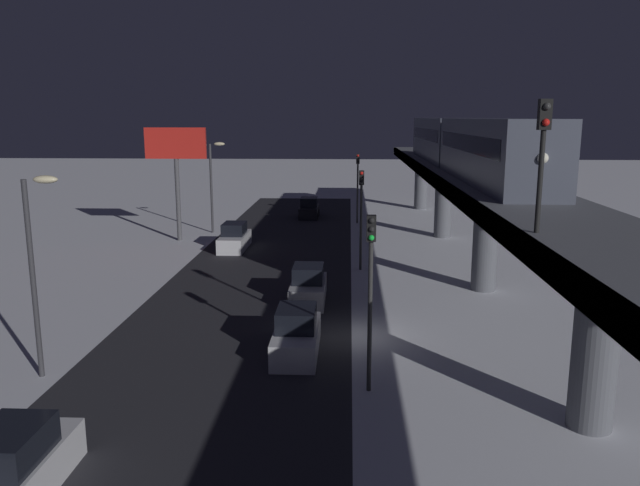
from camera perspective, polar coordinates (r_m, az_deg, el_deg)
ground_plane at (r=28.26m, az=3.06°, el=-8.53°), size 240.00×240.00×0.00m
avenue_asphalt at (r=28.76m, az=-8.22°, el=-8.27°), size 11.00×95.99×0.01m
elevated_railway at (r=27.95m, az=18.48°, el=2.08°), size 5.00×95.99×6.20m
subway_train at (r=44.24m, az=12.89°, el=9.03°), size 2.94×36.87×3.40m
rail_signal at (r=19.78m, az=19.84°, el=8.68°), size 0.36×0.41×4.00m
sedan_black at (r=60.93m, az=-1.02°, el=3.11°), size 1.91×4.23×1.97m
sedan_white at (r=18.59m, az=-26.46°, el=-18.32°), size 1.80×4.66×1.97m
sedan_silver at (r=33.06m, az=-1.08°, el=-4.07°), size 1.80×4.21×1.97m
sedan_white_2 at (r=46.62m, az=-7.88°, el=0.42°), size 1.80×4.76×1.97m
sedan_white_3 at (r=26.01m, az=-2.17°, el=-8.46°), size 1.80×4.50×1.97m
traffic_light_near at (r=21.59m, az=4.68°, el=-3.23°), size 0.32×0.44×6.40m
traffic_light_mid at (r=39.33m, az=3.82°, el=3.47°), size 0.32×0.44×6.40m
traffic_light_far at (r=57.28m, az=3.49°, el=6.00°), size 0.32×0.44×6.40m
commercial_billboard at (r=50.01m, az=-13.13°, el=7.95°), size 4.80×0.36×8.90m
street_lamp_near at (r=24.86m, az=-24.65°, el=-0.83°), size 1.35×0.44×7.65m
street_lamp_far at (r=53.02m, az=-9.77°, el=6.08°), size 1.35×0.44×7.65m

